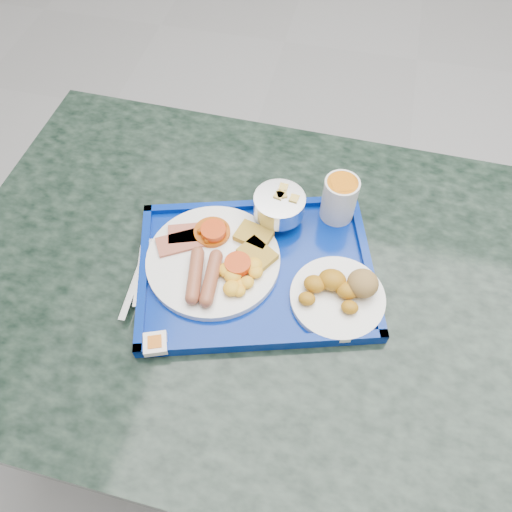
{
  "coord_description": "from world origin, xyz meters",
  "views": [
    {
      "loc": [
        -0.28,
        -0.97,
        1.49
      ],
      "look_at": [
        -0.39,
        -0.51,
        0.79
      ],
      "focal_mm": 35.0,
      "sensor_mm": 36.0,
      "label": 1
    }
  ],
  "objects_px": {
    "main_plate": "(218,259)",
    "juice_cup": "(340,198)",
    "table": "(273,328)",
    "bread_plate": "(341,292)",
    "fruit_bowl": "(279,205)",
    "tray": "(256,270)"
  },
  "relations": [
    {
      "from": "fruit_bowl",
      "to": "juice_cup",
      "type": "distance_m",
      "value": 0.11
    },
    {
      "from": "main_plate",
      "to": "bread_plate",
      "type": "bearing_deg",
      "value": -4.8
    },
    {
      "from": "table",
      "to": "bread_plate",
      "type": "distance_m",
      "value": 0.25
    },
    {
      "from": "main_plate",
      "to": "fruit_bowl",
      "type": "bearing_deg",
      "value": 54.93
    },
    {
      "from": "bread_plate",
      "to": "juice_cup",
      "type": "relative_size",
      "value": 1.81
    },
    {
      "from": "main_plate",
      "to": "fruit_bowl",
      "type": "height_order",
      "value": "fruit_bowl"
    },
    {
      "from": "table",
      "to": "fruit_bowl",
      "type": "xyz_separation_m",
      "value": [
        -0.02,
        0.12,
        0.25
      ]
    },
    {
      "from": "table",
      "to": "juice_cup",
      "type": "distance_m",
      "value": 0.31
    },
    {
      "from": "table",
      "to": "bread_plate",
      "type": "height_order",
      "value": "bread_plate"
    },
    {
      "from": "tray",
      "to": "bread_plate",
      "type": "distance_m",
      "value": 0.15
    },
    {
      "from": "main_plate",
      "to": "juice_cup",
      "type": "xyz_separation_m",
      "value": [
        0.19,
        0.16,
        0.03
      ]
    },
    {
      "from": "tray",
      "to": "fruit_bowl",
      "type": "relative_size",
      "value": 5.07
    },
    {
      "from": "tray",
      "to": "fruit_bowl",
      "type": "distance_m",
      "value": 0.13
    },
    {
      "from": "bread_plate",
      "to": "main_plate",
      "type": "bearing_deg",
      "value": 175.2
    },
    {
      "from": "table",
      "to": "tray",
      "type": "distance_m",
      "value": 0.2
    },
    {
      "from": "table",
      "to": "bread_plate",
      "type": "relative_size",
      "value": 7.46
    },
    {
      "from": "table",
      "to": "fruit_bowl",
      "type": "distance_m",
      "value": 0.28
    },
    {
      "from": "table",
      "to": "fruit_bowl",
      "type": "bearing_deg",
      "value": 99.91
    },
    {
      "from": "main_plate",
      "to": "bread_plate",
      "type": "distance_m",
      "value": 0.22
    },
    {
      "from": "table",
      "to": "tray",
      "type": "relative_size",
      "value": 2.51
    },
    {
      "from": "table",
      "to": "main_plate",
      "type": "height_order",
      "value": "main_plate"
    },
    {
      "from": "fruit_bowl",
      "to": "main_plate",
      "type": "bearing_deg",
      "value": -125.07
    }
  ]
}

